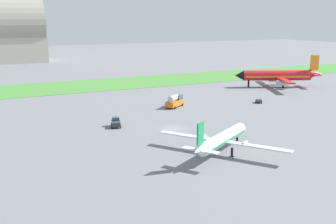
{
  "coord_description": "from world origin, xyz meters",
  "views": [
    {
      "loc": [
        -41.44,
        -78.16,
        22.69
      ],
      "look_at": [
        -0.0,
        2.54,
        3.0
      ],
      "focal_mm": 46.06,
      "sensor_mm": 36.0,
      "label": 1
    }
  ],
  "objects": [
    {
      "name": "grass_taxiway_strip",
      "position": [
        0.0,
        65.83,
        0.04
      ],
      "size": [
        360.0,
        28.0,
        0.08
      ],
      "primitive_type": "cube",
      "color": "#478438",
      "rests_on": "ground_plane"
    },
    {
      "name": "baggage_cart_near_gate",
      "position": [
        34.02,
        14.05,
        0.57
      ],
      "size": [
        2.84,
        2.95,
        0.9
      ],
      "rotation": [
        0.0,
        0.0,
        4.06
      ],
      "color": "#2D333D",
      "rests_on": "ground_plane"
    },
    {
      "name": "airplane_parked_jet_far",
      "position": [
        57.96,
        33.6,
        3.87
      ],
      "size": [
        28.24,
        28.35,
        10.75
      ],
      "rotation": [
        0.0,
        0.0,
        2.7
      ],
      "color": "red",
      "rests_on": "ground_plane"
    },
    {
      "name": "ground_plane",
      "position": [
        0.0,
        0.0,
        0.0
      ],
      "size": [
        600.0,
        600.0,
        0.0
      ],
      "primitive_type": "plane",
      "color": "slate"
    },
    {
      "name": "pushback_tug_by_runway",
      "position": [
        -10.45,
        6.68,
        0.91
      ],
      "size": [
        2.99,
        3.99,
        1.95
      ],
      "rotation": [
        0.0,
        0.0,
        1.24
      ],
      "color": "#2D333D",
      "rests_on": "ground_plane"
    },
    {
      "name": "fuel_truck_midfield",
      "position": [
        10.73,
        19.54,
        1.58
      ],
      "size": [
        6.67,
        5.77,
        3.29
      ],
      "rotation": [
        0.0,
        0.0,
        0.63
      ],
      "color": "orange",
      "rests_on": "ground_plane"
    },
    {
      "name": "airplane_foreground_turboprop",
      "position": [
        -0.9,
        -19.39,
        2.64
      ],
      "size": [
        18.55,
        21.24,
        7.23
      ],
      "rotation": [
        0.0,
        0.0,
        0.56
      ],
      "color": "silver",
      "rests_on": "ground_plane"
    }
  ]
}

